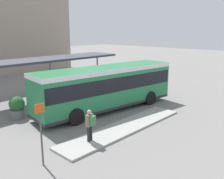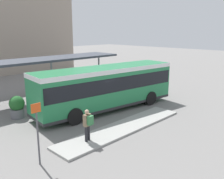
{
  "view_description": "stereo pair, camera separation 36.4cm",
  "coord_description": "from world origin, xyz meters",
  "px_view_note": "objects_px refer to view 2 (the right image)",
  "views": [
    {
      "loc": [
        -12.61,
        -12.41,
        5.79
      ],
      "look_at": [
        0.55,
        0.0,
        1.43
      ],
      "focal_mm": 40.0,
      "sensor_mm": 36.0,
      "label": 1
    },
    {
      "loc": [
        -12.36,
        -12.67,
        5.79
      ],
      "look_at": [
        0.55,
        0.0,
        1.43
      ],
      "focal_mm": 40.0,
      "sensor_mm": 36.0,
      "label": 2
    }
  ],
  "objects_px": {
    "pedestrian_waiting": "(88,123)",
    "bicycle_blue": "(147,85)",
    "potted_planter_near_shelter": "(17,107)",
    "platform_sign": "(38,131)",
    "bicycle_orange": "(142,84)",
    "bicycle_yellow": "(154,86)",
    "bicycle_black": "(137,83)",
    "city_bus": "(107,85)"
  },
  "relations": [
    {
      "from": "pedestrian_waiting",
      "to": "potted_planter_near_shelter",
      "type": "relative_size",
      "value": 1.12
    },
    {
      "from": "city_bus",
      "to": "platform_sign",
      "type": "xyz_separation_m",
      "value": [
        -7.51,
        -3.44,
        -0.3
      ]
    },
    {
      "from": "pedestrian_waiting",
      "to": "bicycle_blue",
      "type": "distance_m",
      "value": 13.23
    },
    {
      "from": "bicycle_blue",
      "to": "city_bus",
      "type": "bearing_deg",
      "value": 103.41
    },
    {
      "from": "bicycle_black",
      "to": "pedestrian_waiting",
      "type": "bearing_deg",
      "value": -65.45
    },
    {
      "from": "city_bus",
      "to": "platform_sign",
      "type": "height_order",
      "value": "city_bus"
    },
    {
      "from": "bicycle_yellow",
      "to": "bicycle_black",
      "type": "distance_m",
      "value": 2.04
    },
    {
      "from": "bicycle_black",
      "to": "bicycle_yellow",
      "type": "bearing_deg",
      "value": -0.41
    },
    {
      "from": "bicycle_yellow",
      "to": "platform_sign",
      "type": "bearing_deg",
      "value": 113.39
    },
    {
      "from": "city_bus",
      "to": "bicycle_orange",
      "type": "distance_m",
      "value": 8.08
    },
    {
      "from": "potted_planter_near_shelter",
      "to": "bicycle_yellow",
      "type": "bearing_deg",
      "value": -7.68
    },
    {
      "from": "potted_planter_near_shelter",
      "to": "bicycle_blue",
      "type": "bearing_deg",
      "value": -4.82
    },
    {
      "from": "bicycle_yellow",
      "to": "bicycle_black",
      "type": "xyz_separation_m",
      "value": [
        -0.12,
        2.04,
        -0.02
      ]
    },
    {
      "from": "city_bus",
      "to": "bicycle_blue",
      "type": "relative_size",
      "value": 7.01
    },
    {
      "from": "bicycle_black",
      "to": "platform_sign",
      "type": "xyz_separation_m",
      "value": [
        -15.06,
        -6.69,
        1.22
      ]
    },
    {
      "from": "bicycle_blue",
      "to": "potted_planter_near_shelter",
      "type": "relative_size",
      "value": 1.06
    },
    {
      "from": "bicycle_blue",
      "to": "potted_planter_near_shelter",
      "type": "bearing_deg",
      "value": 84.38
    },
    {
      "from": "bicycle_yellow",
      "to": "bicycle_orange",
      "type": "relative_size",
      "value": 1.03
    },
    {
      "from": "bicycle_black",
      "to": "city_bus",
      "type": "bearing_deg",
      "value": -70.55
    },
    {
      "from": "bicycle_orange",
      "to": "bicycle_black",
      "type": "bearing_deg",
      "value": -7.11
    },
    {
      "from": "potted_planter_near_shelter",
      "to": "bicycle_orange",
      "type": "bearing_deg",
      "value": -1.82
    },
    {
      "from": "bicycle_blue",
      "to": "platform_sign",
      "type": "xyz_separation_m",
      "value": [
        -15.0,
        -5.33,
        1.21
      ]
    },
    {
      "from": "city_bus",
      "to": "platform_sign",
      "type": "relative_size",
      "value": 4.02
    },
    {
      "from": "bicycle_orange",
      "to": "potted_planter_near_shelter",
      "type": "bearing_deg",
      "value": 84.86
    },
    {
      "from": "bicycle_orange",
      "to": "platform_sign",
      "type": "height_order",
      "value": "platform_sign"
    },
    {
      "from": "pedestrian_waiting",
      "to": "bicycle_black",
      "type": "bearing_deg",
      "value": -71.48
    },
    {
      "from": "bicycle_blue",
      "to": "platform_sign",
      "type": "bearing_deg",
      "value": 108.78
    },
    {
      "from": "pedestrian_waiting",
      "to": "platform_sign",
      "type": "xyz_separation_m",
      "value": [
        -2.87,
        -0.1,
        0.46
      ]
    },
    {
      "from": "potted_planter_near_shelter",
      "to": "platform_sign",
      "type": "bearing_deg",
      "value": -107.64
    },
    {
      "from": "pedestrian_waiting",
      "to": "bicycle_black",
      "type": "height_order",
      "value": "pedestrian_waiting"
    },
    {
      "from": "pedestrian_waiting",
      "to": "platform_sign",
      "type": "height_order",
      "value": "platform_sign"
    },
    {
      "from": "bicycle_yellow",
      "to": "bicycle_orange",
      "type": "xyz_separation_m",
      "value": [
        -0.17,
        1.36,
        -0.01
      ]
    },
    {
      "from": "pedestrian_waiting",
      "to": "bicycle_blue",
      "type": "relative_size",
      "value": 1.06
    },
    {
      "from": "bicycle_orange",
      "to": "bicycle_yellow",
      "type": "bearing_deg",
      "value": -176.3
    },
    {
      "from": "bicycle_black",
      "to": "platform_sign",
      "type": "bearing_deg",
      "value": -69.89
    },
    {
      "from": "pedestrian_waiting",
      "to": "bicycle_orange",
      "type": "relative_size",
      "value": 1.05
    },
    {
      "from": "potted_planter_near_shelter",
      "to": "pedestrian_waiting",
      "type": "bearing_deg",
      "value": -82.53
    },
    {
      "from": "pedestrian_waiting",
      "to": "potted_planter_near_shelter",
      "type": "xyz_separation_m",
      "value": [
        -0.83,
        6.32,
        -0.31
      ]
    },
    {
      "from": "city_bus",
      "to": "bicycle_black",
      "type": "height_order",
      "value": "city_bus"
    },
    {
      "from": "pedestrian_waiting",
      "to": "potted_planter_near_shelter",
      "type": "bearing_deg",
      "value": -2.4
    },
    {
      "from": "bicycle_black",
      "to": "potted_planter_near_shelter",
      "type": "distance_m",
      "value": 13.03
    },
    {
      "from": "bicycle_yellow",
      "to": "bicycle_blue",
      "type": "relative_size",
      "value": 1.04
    }
  ]
}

